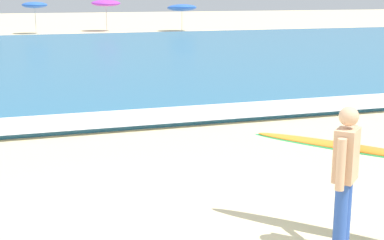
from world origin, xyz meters
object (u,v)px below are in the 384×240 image
Objects in this scene: beach_umbrella_3 at (106,3)px; beach_umbrella_2 at (35,5)px; surfer_with_board at (350,163)px; beach_umbrella_4 at (182,8)px.

beach_umbrella_2 is at bearing -166.97° from beach_umbrella_3.
beach_umbrella_4 reaches higher than surfer_with_board.
beach_umbrella_4 is (9.00, 36.48, 0.77)m from surfer_with_board.
beach_umbrella_3 is at bearing 13.03° from beach_umbrella_2.
beach_umbrella_2 is 10.97m from beach_umbrella_4.
beach_umbrella_4 is at bearing 76.15° from surfer_with_board.
beach_umbrella_3 reaches higher than beach_umbrella_2.
beach_umbrella_4 is at bearing -2.55° from beach_umbrella_2.
beach_umbrella_2 is at bearing 93.03° from surfer_with_board.
beach_umbrella_3 reaches higher than surfer_with_board.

